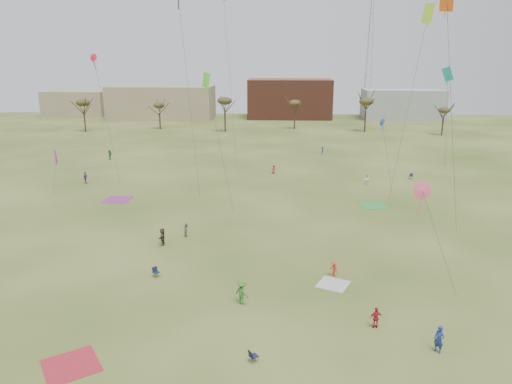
{
  "coord_description": "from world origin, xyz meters",
  "views": [
    {
      "loc": [
        2.4,
        -33.29,
        18.35
      ],
      "look_at": [
        0.0,
        12.0,
        5.5
      ],
      "focal_mm": 33.21,
      "sensor_mm": 36.0,
      "label": 1
    }
  ],
  "objects_px": {
    "flyer_near_center": "(242,292)",
    "flyer_near_right": "(439,339)",
    "radio_tower": "(369,55)",
    "camp_chair_center": "(253,358)",
    "spectator_fore_a": "(376,318)",
    "camp_chair_left": "(156,274)",
    "camp_chair_right": "(411,177)"
  },
  "relations": [
    {
      "from": "flyer_near_center",
      "to": "camp_chair_center",
      "type": "distance_m",
      "value": 7.43
    },
    {
      "from": "flyer_near_right",
      "to": "camp_chair_left",
      "type": "height_order",
      "value": "flyer_near_right"
    },
    {
      "from": "flyer_near_center",
      "to": "flyer_near_right",
      "type": "xyz_separation_m",
      "value": [
        13.19,
        -5.61,
        -0.02
      ]
    },
    {
      "from": "flyer_near_center",
      "to": "camp_chair_left",
      "type": "height_order",
      "value": "flyer_near_center"
    },
    {
      "from": "radio_tower",
      "to": "flyer_near_right",
      "type": "bearing_deg",
      "value": -97.5
    },
    {
      "from": "spectator_fore_a",
      "to": "camp_chair_left",
      "type": "bearing_deg",
      "value": -33.57
    },
    {
      "from": "camp_chair_right",
      "to": "spectator_fore_a",
      "type": "bearing_deg",
      "value": -69.39
    },
    {
      "from": "camp_chair_center",
      "to": "camp_chair_right",
      "type": "xyz_separation_m",
      "value": [
        22.06,
        47.95,
        0.0
      ]
    },
    {
      "from": "flyer_near_right",
      "to": "spectator_fore_a",
      "type": "bearing_deg",
      "value": -167.88
    },
    {
      "from": "flyer_near_right",
      "to": "spectator_fore_a",
      "type": "height_order",
      "value": "flyer_near_right"
    },
    {
      "from": "camp_chair_center",
      "to": "camp_chair_right",
      "type": "distance_m",
      "value": 52.78
    },
    {
      "from": "flyer_near_center",
      "to": "radio_tower",
      "type": "relative_size",
      "value": 0.05
    },
    {
      "from": "camp_chair_left",
      "to": "camp_chair_right",
      "type": "distance_m",
      "value": 47.95
    },
    {
      "from": "radio_tower",
      "to": "camp_chair_center",
      "type": "bearing_deg",
      "value": -102.38
    },
    {
      "from": "flyer_near_center",
      "to": "spectator_fore_a",
      "type": "relative_size",
      "value": 1.2
    },
    {
      "from": "camp_chair_center",
      "to": "radio_tower",
      "type": "xyz_separation_m",
      "value": [
        29.12,
        132.7,
        18.95
      ]
    },
    {
      "from": "flyer_near_right",
      "to": "camp_chair_left",
      "type": "bearing_deg",
      "value": -155.29
    },
    {
      "from": "spectator_fore_a",
      "to": "radio_tower",
      "type": "height_order",
      "value": "radio_tower"
    },
    {
      "from": "camp_chair_left",
      "to": "radio_tower",
      "type": "relative_size",
      "value": 0.02
    },
    {
      "from": "flyer_near_right",
      "to": "camp_chair_center",
      "type": "height_order",
      "value": "flyer_near_right"
    },
    {
      "from": "flyer_near_center",
      "to": "camp_chair_center",
      "type": "xyz_separation_m",
      "value": [
        1.32,
        -7.28,
        -0.69
      ]
    },
    {
      "from": "spectator_fore_a",
      "to": "radio_tower",
      "type": "xyz_separation_m",
      "value": [
        20.73,
        128.33,
        18.42
      ]
    },
    {
      "from": "camp_chair_right",
      "to": "flyer_near_right",
      "type": "bearing_deg",
      "value": -64.39
    },
    {
      "from": "flyer_near_right",
      "to": "camp_chair_center",
      "type": "bearing_deg",
      "value": -122.14
    },
    {
      "from": "spectator_fore_a",
      "to": "camp_chair_right",
      "type": "xyz_separation_m",
      "value": [
        13.67,
        43.58,
        -0.53
      ]
    },
    {
      "from": "flyer_near_right",
      "to": "camp_chair_right",
      "type": "distance_m",
      "value": 47.39
    },
    {
      "from": "camp_chair_right",
      "to": "radio_tower",
      "type": "height_order",
      "value": "radio_tower"
    },
    {
      "from": "spectator_fore_a",
      "to": "camp_chair_center",
      "type": "xyz_separation_m",
      "value": [
        -8.39,
        -4.37,
        -0.53
      ]
    },
    {
      "from": "spectator_fore_a",
      "to": "camp_chair_right",
      "type": "relative_size",
      "value": 1.82
    },
    {
      "from": "radio_tower",
      "to": "camp_chair_right",
      "type": "bearing_deg",
      "value": -94.76
    },
    {
      "from": "spectator_fore_a",
      "to": "camp_chair_right",
      "type": "distance_m",
      "value": 45.68
    },
    {
      "from": "flyer_near_right",
      "to": "spectator_fore_a",
      "type": "distance_m",
      "value": 4.41
    }
  ]
}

